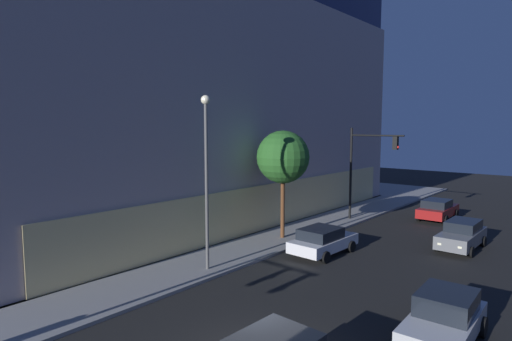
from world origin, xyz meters
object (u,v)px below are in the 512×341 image
at_px(street_lamp_sidewalk, 206,162).
at_px(car_red, 438,209).
at_px(car_white, 323,240).
at_px(car_grey, 462,235).
at_px(modern_building, 171,96).
at_px(traffic_light_far_corner, 366,160).
at_px(car_silver, 444,318).
at_px(sidewalk_tree, 283,157).

xyz_separation_m(street_lamp_sidewalk, car_red, (19.10, -4.91, -4.54)).
height_order(car_white, car_grey, car_grey).
height_order(modern_building, street_lamp_sidewalk, modern_building).
distance_m(car_grey, car_red, 7.71).
xyz_separation_m(traffic_light_far_corner, car_grey, (-2.48, -7.27, -3.77)).
xyz_separation_m(car_white, car_red, (13.03, -2.13, 0.04)).
bearing_deg(car_silver, car_red, 17.53).
height_order(modern_building, car_red, modern_building).
distance_m(modern_building, sidewalk_tree, 13.55).
xyz_separation_m(traffic_light_far_corner, car_red, (4.42, -3.83, -3.78)).
height_order(modern_building, car_silver, modern_building).
bearing_deg(car_grey, car_silver, -168.18).
bearing_deg(sidewalk_tree, modern_building, 82.86).
xyz_separation_m(car_silver, car_red, (18.72, 5.91, -0.01)).
height_order(sidewalk_tree, car_red, sidewalk_tree).
relative_size(sidewalk_tree, car_grey, 1.48).
bearing_deg(sidewalk_tree, traffic_light_far_corner, -13.18).
distance_m(car_silver, car_white, 9.85).
relative_size(car_grey, car_red, 1.01).
relative_size(traffic_light_far_corner, car_white, 1.57).
xyz_separation_m(street_lamp_sidewalk, car_white, (6.07, -2.78, -4.58)).
relative_size(street_lamp_sidewalk, car_white, 1.92).
relative_size(traffic_light_far_corner, car_red, 1.52).
xyz_separation_m(sidewalk_tree, car_white, (-0.97, -3.49, -4.38)).
xyz_separation_m(street_lamp_sidewalk, car_silver, (0.38, -10.83, -4.53)).
xyz_separation_m(modern_building, sidewalk_tree, (-1.59, -12.70, -4.43)).
bearing_deg(car_red, traffic_light_far_corner, 139.11).
xyz_separation_m(car_white, car_grey, (6.13, -5.57, 0.04)).
distance_m(modern_building, car_grey, 23.73).
distance_m(modern_building, traffic_light_far_corner, 16.48).
relative_size(traffic_light_far_corner, car_grey, 1.51).
relative_size(sidewalk_tree, car_red, 1.49).
relative_size(sidewalk_tree, car_white, 1.53).
relative_size(modern_building, street_lamp_sidewalk, 4.27).
distance_m(car_white, car_red, 13.20).
relative_size(modern_building, sidewalk_tree, 5.35).
relative_size(traffic_light_far_corner, car_silver, 1.61).
xyz_separation_m(street_lamp_sidewalk, car_grey, (12.20, -8.35, -4.53)).
distance_m(traffic_light_far_corner, car_silver, 17.71).
height_order(car_silver, car_red, car_silver).
bearing_deg(traffic_light_far_corner, modern_building, 112.67).
bearing_deg(street_lamp_sidewalk, car_red, -14.42).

